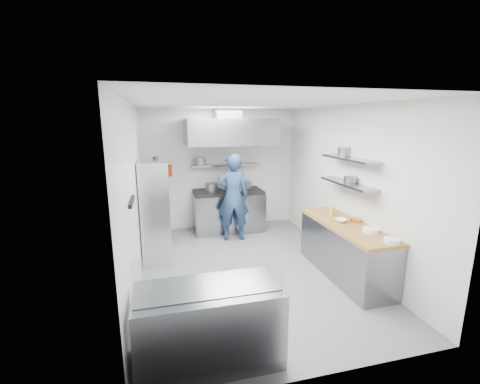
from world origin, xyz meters
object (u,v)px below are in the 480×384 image
object	(u,v)px
wire_rack	(155,211)
chef	(233,197)
gas_range	(228,212)
display_case	(209,325)

from	to	relation	value
wire_rack	chef	bearing A→B (deg)	21.05
gas_range	wire_rack	size ratio (longest dim) A/B	0.86
wire_rack	display_case	xyz separation A→B (m)	(0.53, -2.87, -0.50)
display_case	wire_rack	bearing A→B (deg)	100.46
chef	wire_rack	world-z (taller)	chef
gas_range	display_case	bearing A→B (deg)	-105.02
chef	display_case	distance (m)	3.68
chef	gas_range	bearing A→B (deg)	-86.57
wire_rack	gas_range	bearing A→B (deg)	37.05
gas_range	display_case	world-z (taller)	gas_range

